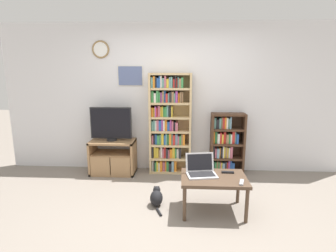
{
  "coord_description": "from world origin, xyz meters",
  "views": [
    {
      "loc": [
        0.15,
        -2.88,
        1.77
      ],
      "look_at": [
        -0.07,
        0.95,
        0.97
      ],
      "focal_mm": 28.0,
      "sensor_mm": 36.0,
      "label": 1
    }
  ],
  "objects_px": {
    "coffee_table": "(214,181)",
    "remote_near_laptop": "(228,172)",
    "bookshelf_short": "(225,144)",
    "remote_far_from_laptop": "(242,182)",
    "television": "(111,124)",
    "tv_stand": "(113,157)",
    "laptop": "(201,170)",
    "cat": "(157,197)",
    "bookshelf_tall": "(168,124)"
  },
  "relations": [
    {
      "from": "television",
      "to": "bookshelf_short",
      "type": "bearing_deg",
      "value": 3.31
    },
    {
      "from": "remote_near_laptop",
      "to": "cat",
      "type": "bearing_deg",
      "value": 93.01
    },
    {
      "from": "laptop",
      "to": "cat",
      "type": "distance_m",
      "value": 0.72
    },
    {
      "from": "cat",
      "to": "remote_near_laptop",
      "type": "bearing_deg",
      "value": 0.5
    },
    {
      "from": "television",
      "to": "laptop",
      "type": "height_order",
      "value": "television"
    },
    {
      "from": "bookshelf_short",
      "to": "remote_far_from_laptop",
      "type": "relative_size",
      "value": 6.48
    },
    {
      "from": "bookshelf_tall",
      "to": "bookshelf_short",
      "type": "bearing_deg",
      "value": 0.54
    },
    {
      "from": "tv_stand",
      "to": "cat",
      "type": "xyz_separation_m",
      "value": [
        0.88,
        -1.11,
        -0.19
      ]
    },
    {
      "from": "remote_far_from_laptop",
      "to": "cat",
      "type": "distance_m",
      "value": 1.15
    },
    {
      "from": "tv_stand",
      "to": "bookshelf_tall",
      "type": "relative_size",
      "value": 0.44
    },
    {
      "from": "bookshelf_short",
      "to": "bookshelf_tall",
      "type": "bearing_deg",
      "value": -179.46
    },
    {
      "from": "bookshelf_tall",
      "to": "remote_near_laptop",
      "type": "distance_m",
      "value": 1.53
    },
    {
      "from": "bookshelf_tall",
      "to": "tv_stand",
      "type": "bearing_deg",
      "value": -172.74
    },
    {
      "from": "bookshelf_tall",
      "to": "coffee_table",
      "type": "distance_m",
      "value": 1.56
    },
    {
      "from": "coffee_table",
      "to": "cat",
      "type": "height_order",
      "value": "coffee_table"
    },
    {
      "from": "bookshelf_short",
      "to": "coffee_table",
      "type": "relative_size",
      "value": 1.31
    },
    {
      "from": "bookshelf_tall",
      "to": "remote_near_laptop",
      "type": "relative_size",
      "value": 10.87
    },
    {
      "from": "television",
      "to": "laptop",
      "type": "bearing_deg",
      "value": -38.37
    },
    {
      "from": "tv_stand",
      "to": "laptop",
      "type": "xyz_separation_m",
      "value": [
        1.46,
        -1.15,
        0.24
      ]
    },
    {
      "from": "coffee_table",
      "to": "bookshelf_tall",
      "type": "bearing_deg",
      "value": 115.86
    },
    {
      "from": "television",
      "to": "coffee_table",
      "type": "bearing_deg",
      "value": -37.1
    },
    {
      "from": "tv_stand",
      "to": "bookshelf_short",
      "type": "height_order",
      "value": "bookshelf_short"
    },
    {
      "from": "tv_stand",
      "to": "remote_near_laptop",
      "type": "height_order",
      "value": "tv_stand"
    },
    {
      "from": "television",
      "to": "cat",
      "type": "relative_size",
      "value": 1.77
    },
    {
      "from": "remote_far_from_laptop",
      "to": "tv_stand",
      "type": "bearing_deg",
      "value": 160.53
    },
    {
      "from": "bookshelf_tall",
      "to": "remote_near_laptop",
      "type": "height_order",
      "value": "bookshelf_tall"
    },
    {
      "from": "bookshelf_tall",
      "to": "remote_near_laptop",
      "type": "bearing_deg",
      "value": -54.98
    },
    {
      "from": "laptop",
      "to": "bookshelf_short",
      "type": "bearing_deg",
      "value": 58.31
    },
    {
      "from": "coffee_table",
      "to": "laptop",
      "type": "height_order",
      "value": "laptop"
    },
    {
      "from": "laptop",
      "to": "television",
      "type": "bearing_deg",
      "value": 131.71
    },
    {
      "from": "laptop",
      "to": "remote_near_laptop",
      "type": "height_order",
      "value": "laptop"
    },
    {
      "from": "remote_near_laptop",
      "to": "television",
      "type": "bearing_deg",
      "value": 60.72
    },
    {
      "from": "tv_stand",
      "to": "bookshelf_tall",
      "type": "bearing_deg",
      "value": 7.26
    },
    {
      "from": "television",
      "to": "bookshelf_short",
      "type": "xyz_separation_m",
      "value": [
        1.99,
        0.12,
        -0.37
      ]
    },
    {
      "from": "coffee_table",
      "to": "remote_near_laptop",
      "type": "bearing_deg",
      "value": 34.34
    },
    {
      "from": "tv_stand",
      "to": "bookshelf_short",
      "type": "distance_m",
      "value": 1.99
    },
    {
      "from": "bookshelf_short",
      "to": "coffee_table",
      "type": "distance_m",
      "value": 1.4
    },
    {
      "from": "cat",
      "to": "remote_far_from_laptop",
      "type": "bearing_deg",
      "value": -16.25
    },
    {
      "from": "tv_stand",
      "to": "laptop",
      "type": "height_order",
      "value": "laptop"
    },
    {
      "from": "bookshelf_short",
      "to": "remote_near_laptop",
      "type": "relative_size",
      "value": 6.66
    },
    {
      "from": "television",
      "to": "cat",
      "type": "height_order",
      "value": "television"
    },
    {
      "from": "bookshelf_tall",
      "to": "laptop",
      "type": "distance_m",
      "value": 1.41
    },
    {
      "from": "tv_stand",
      "to": "remote_near_laptop",
      "type": "distance_m",
      "value": 2.13
    },
    {
      "from": "bookshelf_short",
      "to": "cat",
      "type": "height_order",
      "value": "bookshelf_short"
    },
    {
      "from": "coffee_table",
      "to": "remote_far_from_laptop",
      "type": "bearing_deg",
      "value": -29.96
    },
    {
      "from": "television",
      "to": "remote_near_laptop",
      "type": "bearing_deg",
      "value": -31.06
    },
    {
      "from": "coffee_table",
      "to": "tv_stand",
      "type": "bearing_deg",
      "value": 143.06
    },
    {
      "from": "tv_stand",
      "to": "remote_far_from_laptop",
      "type": "height_order",
      "value": "tv_stand"
    },
    {
      "from": "tv_stand",
      "to": "remote_near_laptop",
      "type": "bearing_deg",
      "value": -30.84
    },
    {
      "from": "remote_far_from_laptop",
      "to": "laptop",
      "type": "bearing_deg",
      "value": 168.7
    }
  ]
}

